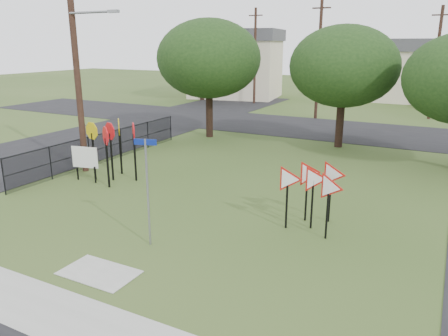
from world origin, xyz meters
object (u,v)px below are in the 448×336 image
at_px(street_name_sign, 147,186).
at_px(yield_sign_cluster, 314,181).
at_px(info_board, 85,159).
at_px(stop_sign_cluster, 112,138).

xyz_separation_m(street_name_sign, yield_sign_cluster, (3.86, 3.47, -0.25)).
bearing_deg(info_board, stop_sign_cluster, 35.62).
distance_m(stop_sign_cluster, info_board, 1.50).
relative_size(yield_sign_cluster, info_board, 1.48).
bearing_deg(yield_sign_cluster, info_board, 178.58).
bearing_deg(street_name_sign, stop_sign_cluster, 139.77).
xyz_separation_m(street_name_sign, stop_sign_cluster, (-5.23, 4.42, 0.07)).
distance_m(street_name_sign, stop_sign_cluster, 6.85).
xyz_separation_m(yield_sign_cluster, info_board, (-10.08, 0.25, -0.56)).
xyz_separation_m(street_name_sign, info_board, (-6.21, 3.72, -0.81)).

